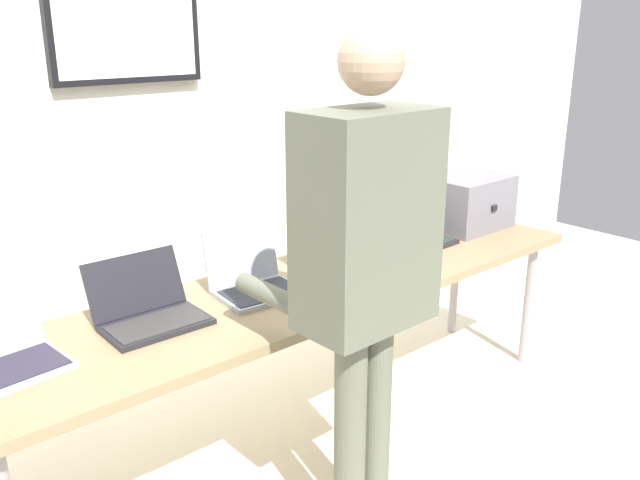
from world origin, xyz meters
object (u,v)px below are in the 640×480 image
object	(u,v)px
workbench	(309,294)
laptop_station_3	(335,255)
equipment_box	(463,201)
laptop_station_0	(7,349)
person	(365,257)
laptop_station_1	(148,309)
laptop_station_4	(407,231)
laptop_station_2	(253,277)

from	to	relation	value
workbench	laptop_station_3	bearing A→B (deg)	20.52
workbench	laptop_station_3	distance (m)	0.27
equipment_box	laptop_station_0	bearing A→B (deg)	-179.44
person	equipment_box	bearing A→B (deg)	26.28
equipment_box	laptop_station_0	size ratio (longest dim) A/B	1.34
person	workbench	bearing A→B (deg)	65.38
equipment_box	laptop_station_3	world-z (taller)	equipment_box
equipment_box	laptop_station_1	xyz separation A→B (m)	(-1.88, -0.02, -0.09)
workbench	laptop_station_1	distance (m)	0.71
laptop_station_0	laptop_station_1	bearing A→B (deg)	0.83
laptop_station_1	laptop_station_4	world-z (taller)	laptop_station_4
laptop_station_3	laptop_station_1	bearing A→B (deg)	179.94
laptop_station_1	laptop_station_2	size ratio (longest dim) A/B	1.05
laptop_station_0	workbench	bearing A→B (deg)	-3.79
laptop_station_2	laptop_station_4	size ratio (longest dim) A/B	0.95
equipment_box	laptop_station_2	size ratio (longest dim) A/B	1.22
equipment_box	laptop_station_4	xyz separation A→B (m)	(-0.45, -0.00, -0.08)
laptop_station_4	equipment_box	bearing A→B (deg)	0.26
equipment_box	person	bearing A→B (deg)	-153.72
equipment_box	laptop_station_0	distance (m)	2.39
workbench	equipment_box	size ratio (longest dim) A/B	6.62
laptop_station_0	person	xyz separation A→B (m)	(0.92, -0.70, 0.29)
workbench	laptop_station_2	xyz separation A→B (m)	(-0.23, 0.08, 0.11)
laptop_station_1	laptop_station_4	size ratio (longest dim) A/B	1.00
laptop_station_1	laptop_station_3	world-z (taller)	laptop_station_1
laptop_station_0	laptop_station_2	world-z (taller)	laptop_station_2
workbench	laptop_station_2	size ratio (longest dim) A/B	8.09
laptop_station_3	laptop_station_2	bearing A→B (deg)	-179.33
laptop_station_1	laptop_station_2	world-z (taller)	laptop_station_2
equipment_box	laptop_station_2	bearing A→B (deg)	-179.09
workbench	person	xyz separation A→B (m)	(-0.28, -0.62, 0.40)
laptop_station_0	person	size ratio (longest dim) A/B	0.18
equipment_box	laptop_station_1	world-z (taller)	equipment_box
laptop_station_2	workbench	bearing A→B (deg)	-19.04
laptop_station_2	laptop_station_4	xyz separation A→B (m)	(0.97, 0.02, 0.00)
laptop_station_3	equipment_box	bearing A→B (deg)	1.03
laptop_station_0	laptop_station_1	size ratio (longest dim) A/B	0.87
equipment_box	laptop_station_3	xyz separation A→B (m)	(-0.95, -0.02, -0.09)
equipment_box	laptop_station_1	distance (m)	1.89
laptop_station_0	person	world-z (taller)	person
laptop_station_3	laptop_station_4	bearing A→B (deg)	1.72
laptop_station_0	laptop_station_3	xyz separation A→B (m)	(1.43, 0.01, -0.01)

